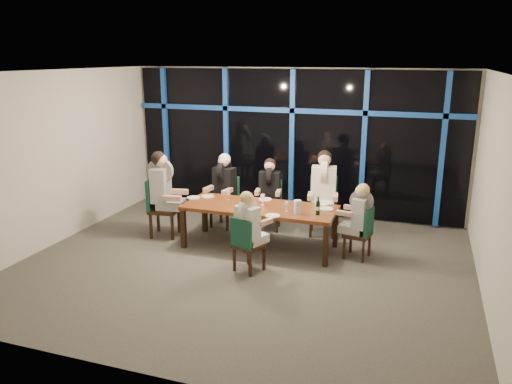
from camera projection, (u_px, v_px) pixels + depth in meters
room at (243, 139)px, 7.43m from camera, size 7.04×7.00×3.02m
window_wall at (293, 140)px, 10.23m from camera, size 6.86×0.43×2.94m
dining_table at (260, 210)px, 8.52m from camera, size 2.60×1.00×0.75m
chair_far_left at (226, 199)px, 9.67m from camera, size 0.52×0.52×0.98m
chair_far_mid at (270, 202)px, 9.54m from camera, size 0.50×0.50×0.94m
chair_far_right at (323, 202)px, 9.26m from camera, size 0.57×0.57×1.08m
chair_end_left at (159, 204)px, 9.11m from camera, size 0.58×0.58×1.08m
chair_end_right at (362, 231)px, 8.09m from camera, size 0.47×0.47×0.86m
chair_near_mid at (246, 242)px, 7.57m from camera, size 0.53×0.53×0.87m
diner_far_left at (223, 180)px, 9.49m from camera, size 0.53×0.64×0.96m
diner_far_mid at (269, 184)px, 9.37m from camera, size 0.51×0.62×0.91m
diner_far_right at (324, 181)px, 9.06m from camera, size 0.58×0.71×1.05m
diner_end_left at (163, 182)px, 8.98m from camera, size 0.72×0.59×1.05m
diner_end_right at (359, 210)px, 8.03m from camera, size 0.57×0.47×0.84m
diner_near_mid at (249, 219)px, 7.54m from camera, size 0.54×0.60×0.85m
plate_far_left at (208, 196)px, 9.06m from camera, size 0.24×0.24×0.01m
plate_far_mid at (265, 199)px, 8.87m from camera, size 0.24×0.24×0.01m
plate_far_right at (322, 204)px, 8.59m from camera, size 0.24×0.24×0.01m
plate_end_left at (194, 198)px, 8.98m from camera, size 0.24×0.24×0.01m
plate_end_right at (326, 209)px, 8.32m from camera, size 0.24×0.24×0.01m
plate_near_mid at (273, 216)px, 7.97m from camera, size 0.24×0.24×0.01m
wine_bottle at (318, 208)px, 8.01m from camera, size 0.07×0.07×0.30m
water_pitcher at (298, 207)px, 8.08m from camera, size 0.14×0.12×0.22m
tea_light at (253, 209)px, 8.29m from camera, size 0.04×0.04×0.03m
wine_glass_a at (245, 199)px, 8.45m from camera, size 0.07×0.07×0.18m
wine_glass_b at (263, 197)px, 8.52m from camera, size 0.07×0.07×0.19m
wine_glass_c at (286, 204)px, 8.19m from camera, size 0.06×0.06×0.16m
wine_glass_d at (228, 193)px, 8.83m from camera, size 0.06×0.06×0.16m
wine_glass_e at (318, 201)px, 8.36m from camera, size 0.06×0.06×0.16m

